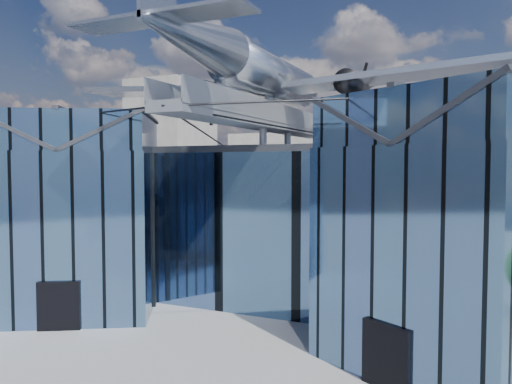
% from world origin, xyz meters
% --- Properties ---
extents(ground_plane, '(120.00, 120.00, 0.00)m').
position_xyz_m(ground_plane, '(0.00, 0.00, 0.00)').
color(ground_plane, gray).
extents(museum, '(32.88, 24.50, 17.60)m').
position_xyz_m(museum, '(0.00, 5.82, 5.54)').
color(museum, '#4A6C96').
rests_on(museum, ground).
extents(bg_towers, '(77.00, 24.50, 26.00)m').
position_xyz_m(bg_towers, '(1.45, 50.49, 10.01)').
color(bg_towers, gray).
rests_on(bg_towers, ground).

